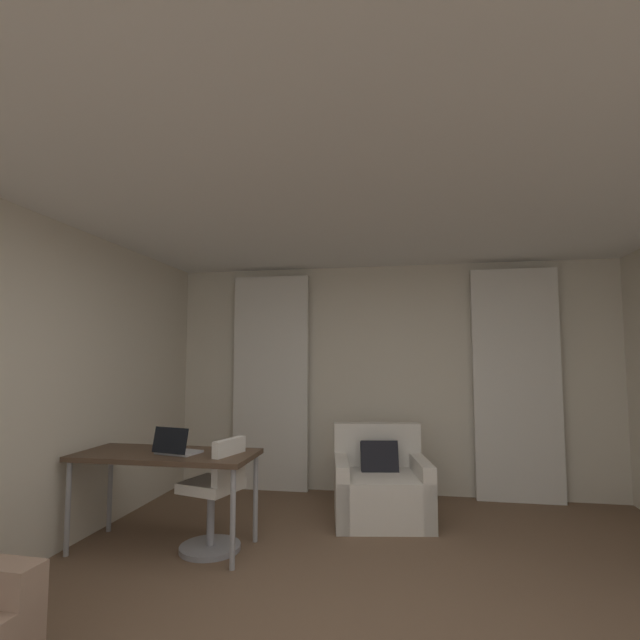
{
  "coord_description": "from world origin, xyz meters",
  "views": [
    {
      "loc": [
        0.19,
        -2.52,
        1.5
      ],
      "look_at": [
        -0.52,
        1.4,
        1.84
      ],
      "focal_mm": 26.49,
      "sensor_mm": 36.0,
      "label": 1
    }
  ],
  "objects_px": {
    "laptop": "(176,448)",
    "armchair": "(381,488)",
    "desk_chair": "(215,500)",
    "desk": "(166,460)"
  },
  "relations": [
    {
      "from": "armchair",
      "to": "desk",
      "type": "xyz_separation_m",
      "value": [
        -1.67,
        -1.01,
        0.41
      ]
    },
    {
      "from": "armchair",
      "to": "desk_chair",
      "type": "distance_m",
      "value": 1.6
    },
    {
      "from": "armchair",
      "to": "laptop",
      "type": "bearing_deg",
      "value": -146.04
    },
    {
      "from": "desk_chair",
      "to": "armchair",
      "type": "bearing_deg",
      "value": 38.07
    },
    {
      "from": "armchair",
      "to": "desk",
      "type": "bearing_deg",
      "value": -148.95
    },
    {
      "from": "desk_chair",
      "to": "laptop",
      "type": "xyz_separation_m",
      "value": [
        -0.31,
        -0.07,
        0.41
      ]
    },
    {
      "from": "desk",
      "to": "laptop",
      "type": "relative_size",
      "value": 3.94
    },
    {
      "from": "desk",
      "to": "desk_chair",
      "type": "bearing_deg",
      "value": 3.03
    },
    {
      "from": "desk_chair",
      "to": "laptop",
      "type": "bearing_deg",
      "value": -167.28
    },
    {
      "from": "laptop",
      "to": "armchair",
      "type": "bearing_deg",
      "value": 33.96
    }
  ]
}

